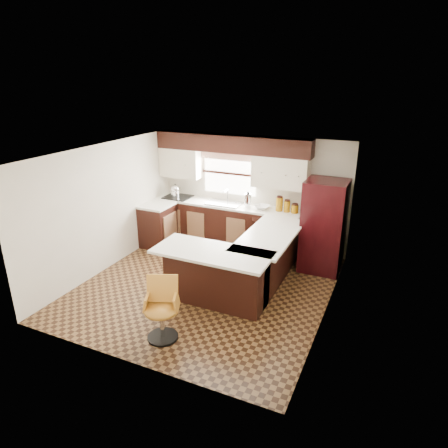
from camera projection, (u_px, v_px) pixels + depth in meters
The scene contains 30 objects.
floor at pixel (206, 287), 7.14m from camera, with size 4.40×4.40×0.00m, color #49301A.
ceiling at pixel (203, 153), 6.30m from camera, with size 4.40×4.40×0.00m, color silver.
wall_back at pixel (251, 191), 8.59m from camera, with size 4.40×4.40×0.00m, color beige.
wall_front at pixel (122, 282), 4.84m from camera, with size 4.40×4.40×0.00m, color beige.
wall_left at pixel (106, 208), 7.53m from camera, with size 4.40×4.40×0.00m, color beige.
wall_right at pixel (331, 244), 5.90m from camera, with size 4.40×4.40×0.00m, color beige.
base_cab_back at pixel (226, 225), 8.77m from camera, with size 3.30×0.60×0.90m, color black.
base_cab_left at pixel (158, 226), 8.74m from camera, with size 0.60×0.70×0.90m, color black.
counter_back at pixel (226, 205), 8.61m from camera, with size 3.30×0.60×0.04m, color silver.
counter_left at pixel (157, 205), 8.58m from camera, with size 0.60×0.70×0.04m, color silver.
soffit at pixel (231, 144), 8.24m from camera, with size 3.40×0.35×0.36m, color black.
upper_cab_left at pixel (181, 163), 8.89m from camera, with size 0.94×0.35×0.64m, color beige.
upper_cab_right at pixel (280, 172), 8.00m from camera, with size 1.14×0.35×0.64m, color beige.
window_pane at pixel (230, 173), 8.65m from camera, with size 1.20×0.02×0.90m, color white.
valance at pixel (229, 156), 8.47m from camera, with size 1.30×0.06×0.18m, color #D19B93.
sink at pixel (224, 203), 8.60m from camera, with size 0.75×0.45×0.03m, color #B2B2B7.
dishwasher at pixel (265, 238), 8.15m from camera, with size 0.58×0.03×0.78m, color black.
cooktop at pixel (178, 197), 9.04m from camera, with size 0.58×0.50×0.03m, color black.
peninsula_long at pixel (266, 259), 7.16m from camera, with size 0.60×1.95×0.90m, color black.
peninsula_return at pixel (216, 277), 6.54m from camera, with size 1.65×0.60×0.90m, color black.
counter_pen_long at pixel (270, 235), 6.98m from camera, with size 0.84×1.95×0.04m, color silver.
counter_pen_return at pixel (212, 252), 6.30m from camera, with size 1.89×0.84×0.04m, color silver.
refrigerator at pixel (324, 226), 7.51m from camera, with size 0.76×0.73×1.77m, color black.
bar_chair at pixel (161, 311), 5.59m from camera, with size 0.49×0.49×0.91m, color #C6822A, non-canonical shape.
kettle at pixel (175, 190), 9.01m from camera, with size 0.21×0.21×0.29m, color silver, non-canonical shape.
percolator at pixel (248, 200), 8.36m from camera, with size 0.14×0.14×0.29m, color silver.
mixing_bowl at pixel (262, 207), 8.27m from camera, with size 0.30×0.30×0.07m, color white.
canister_large at pixel (279, 204), 8.11m from camera, with size 0.14×0.14×0.28m, color #996709.
canister_med at pixel (287, 206), 8.06m from camera, with size 0.12×0.12×0.23m, color #996709.
canister_small at pixel (295, 209), 8.01m from camera, with size 0.14×0.14×0.17m, color #996709.
Camera 1 is at (2.90, -5.59, 3.55)m, focal length 32.00 mm.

